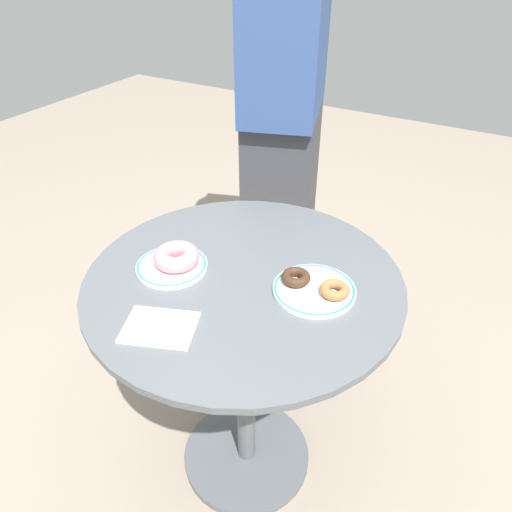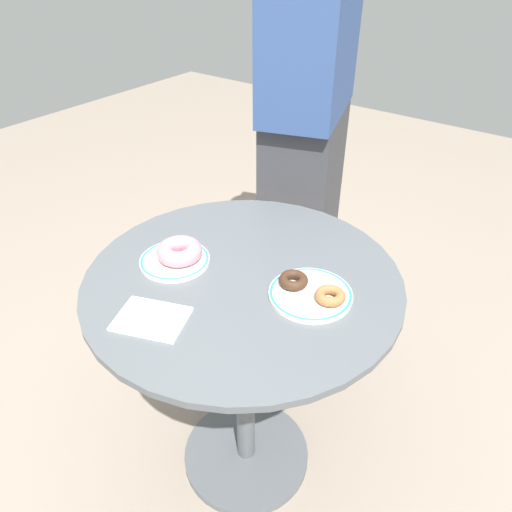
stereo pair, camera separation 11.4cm
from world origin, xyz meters
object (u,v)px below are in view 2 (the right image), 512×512
object	(u,v)px
donut_pink_frosted	(179,251)
person_figure	(306,133)
donut_chocolate	(293,280)
cafe_table	(244,344)
paper_napkin	(151,319)
plate_left	(175,260)
plate_right	(310,294)
donut_cinnamon	(330,296)

from	to	relation	value
donut_pink_frosted	person_figure	size ratio (longest dim) A/B	0.06
person_figure	donut_pink_frosted	bearing A→B (deg)	-86.91
donut_pink_frosted	donut_chocolate	size ratio (longest dim) A/B	1.66
cafe_table	paper_napkin	xyz separation A→B (m)	(-0.06, -0.24, 0.23)
donut_pink_frosted	plate_left	bearing A→B (deg)	-133.37
plate_left	plate_right	world-z (taller)	same
paper_napkin	person_figure	bearing A→B (deg)	99.22
donut_cinnamon	paper_napkin	world-z (taller)	donut_cinnamon
cafe_table	plate_left	distance (m)	0.30
donut_pink_frosted	donut_cinnamon	distance (m)	0.39
donut_chocolate	paper_napkin	xyz separation A→B (m)	(-0.18, -0.27, -0.02)
donut_cinnamon	person_figure	xyz separation A→B (m)	(-0.41, 0.55, 0.11)
donut_pink_frosted	donut_cinnamon	world-z (taller)	donut_pink_frosted
paper_napkin	plate_right	bearing A→B (deg)	49.49
donut_chocolate	plate_right	bearing A→B (deg)	-1.89
cafe_table	person_figure	world-z (taller)	person_figure
donut_cinnamon	donut_chocolate	world-z (taller)	same
plate_left	donut_pink_frosted	xyz separation A→B (m)	(0.01, 0.01, 0.03)
cafe_table	donut_pink_frosted	distance (m)	0.31
paper_napkin	person_figure	size ratio (longest dim) A/B	0.08
person_figure	donut_chocolate	bearing A→B (deg)	-60.22
donut_pink_frosted	plate_right	bearing A→B (deg)	13.26
donut_pink_frosted	paper_napkin	size ratio (longest dim) A/B	0.75
plate_right	donut_cinnamon	xyz separation A→B (m)	(0.05, 0.00, 0.02)
donut_cinnamon	cafe_table	bearing A→B (deg)	-171.26
cafe_table	plate_left	world-z (taller)	plate_left
cafe_table	person_figure	distance (m)	0.72
donut_chocolate	cafe_table	bearing A→B (deg)	-165.08
cafe_table	plate_right	size ratio (longest dim) A/B	4.01
plate_left	donut_cinnamon	xyz separation A→B (m)	(0.39, 0.09, 0.02)
donut_cinnamon	donut_chocolate	size ratio (longest dim) A/B	1.00
donut_pink_frosted	paper_napkin	distance (m)	0.22
cafe_table	donut_pink_frosted	size ratio (longest dim) A/B	6.80
donut_pink_frosted	person_figure	bearing A→B (deg)	93.09
person_figure	paper_napkin	bearing A→B (deg)	-80.78
person_figure	cafe_table	bearing A→B (deg)	-71.63
plate_right	donut_chocolate	distance (m)	0.05
donut_chocolate	paper_napkin	distance (m)	0.33
plate_left	cafe_table	bearing A→B (deg)	18.50
plate_right	person_figure	distance (m)	0.68
donut_chocolate	person_figure	world-z (taller)	person_figure
donut_cinnamon	donut_chocolate	xyz separation A→B (m)	(-0.10, -0.00, 0.00)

